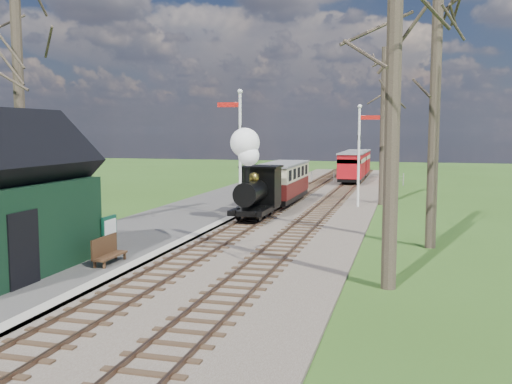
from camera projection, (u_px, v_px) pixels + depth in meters
ground at (48, 344)px, 11.52m from camera, size 140.00×140.00×0.00m
distant_hills at (361, 287)px, 74.74m from camera, size 114.40×48.00×22.02m
ballast_bed at (304, 206)px, 32.31m from camera, size 8.00×60.00×0.10m
track_near at (282, 204)px, 32.64m from camera, size 1.60×60.00×0.15m
track_far at (327, 206)px, 31.97m from camera, size 1.60×60.00×0.15m
platform at (169, 223)px, 25.86m from camera, size 5.00×44.00×0.20m
coping_strip at (217, 226)px, 25.27m from camera, size 0.40×44.00×0.21m
semaphore_near at (239, 145)px, 26.70m from camera, size 1.22×0.24×6.22m
semaphore_far at (360, 148)px, 31.17m from camera, size 1.22×0.24×5.72m
bare_trees at (247, 105)px, 20.32m from camera, size 15.51×22.39×12.00m
fence_line at (323, 177)px, 45.96m from camera, size 12.60×0.08×1.00m
locomotive at (255, 181)px, 26.75m from camera, size 1.69×3.94×4.22m
coach at (283, 181)px, 32.62m from camera, size 1.97×6.75×2.07m
red_carriage_a at (352, 167)px, 45.35m from camera, size 1.94×4.79×2.04m
red_carriage_b at (358, 163)px, 50.63m from camera, size 1.94×4.79×2.04m
sign_board at (109, 234)px, 19.14m from camera, size 0.11×0.85×1.25m
bench at (107, 251)px, 17.64m from camera, size 0.43×1.48×0.85m
person at (40, 253)px, 16.34m from camera, size 0.32×0.46×1.21m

